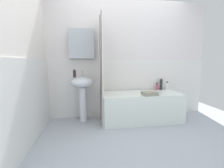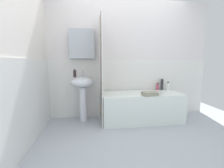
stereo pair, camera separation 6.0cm
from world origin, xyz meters
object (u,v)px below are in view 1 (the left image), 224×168
Objects in this scene: sink at (82,89)px; bathtub at (141,107)px; soap_dispenser at (75,74)px; body_wash_bottle at (157,86)px; shampoo_bottle at (167,86)px; lotion_bottle at (161,84)px; towel_folded at (150,93)px.

sink is 0.57× the size of bathtub.
body_wash_bottle is at bearing 5.59° from soap_dispenser.
bathtub is 0.79m from shampoo_bottle.
soap_dispenser is 1.95m from shampoo_bottle.
lotion_bottle is at bearing 3.86° from body_wash_bottle.
shampoo_bottle is 1.14× the size of body_wash_bottle.
bathtub is 6.44× the size of lotion_bottle.
sink reaches higher than towel_folded.
soap_dispenser is 1.02× the size of body_wash_bottle.
body_wash_bottle is 0.61× the size of towel_folded.
lotion_bottle is 0.68m from towel_folded.
towel_folded is at bearing -132.94° from lotion_bottle.
sink is at bearing -175.15° from body_wash_bottle.
bathtub is (1.13, -0.13, -0.36)m from sink.
lotion_bottle is 0.92× the size of towel_folded.
shampoo_bottle is at bearing 4.04° from soap_dispenser.
sink is 1.58m from body_wash_bottle.
sink is at bearing 173.19° from bathtub.
lotion_bottle reaches higher than shampoo_bottle.
bathtub is 5.92× the size of towel_folded.
soap_dispenser reaches higher than body_wash_bottle.
shampoo_bottle is 0.76× the size of lotion_bottle.
towel_folded is (-0.46, -0.50, -0.08)m from lotion_bottle.
soap_dispenser is (-0.14, -0.03, 0.30)m from sink.
body_wash_bottle is at bearing 53.50° from towel_folded.
sink is 1.26m from towel_folded.
bathtub is at bearing -4.56° from soap_dispenser.
shampoo_bottle is at bearing 19.72° from bathtub.
towel_folded is (-0.58, -0.46, -0.05)m from shampoo_bottle.
body_wash_bottle is (0.44, 0.27, 0.35)m from bathtub.
soap_dispenser is 1.83m from lotion_bottle.
lotion_bottle is at bearing 5.49° from soap_dispenser.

